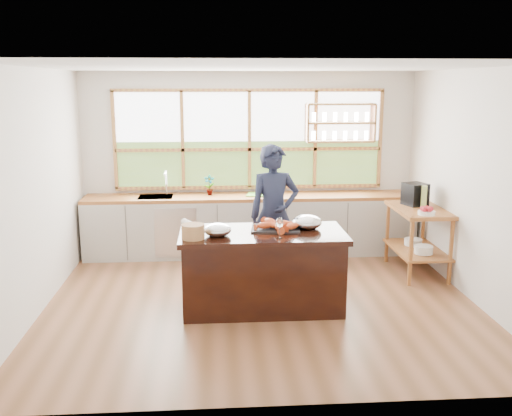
{
  "coord_description": "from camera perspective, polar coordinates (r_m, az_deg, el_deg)",
  "views": [
    {
      "loc": [
        -0.51,
        -6.34,
        2.53
      ],
      "look_at": [
        -0.05,
        0.15,
        1.1
      ],
      "focal_mm": 40.0,
      "sensor_mm": 36.0,
      "label": 1
    }
  ],
  "objects": [
    {
      "name": "lobster_pile",
      "position": [
        6.46,
        2.2,
        -1.7
      ],
      "size": [
        0.52,
        0.48,
        0.08
      ],
      "color": "#CC4D1D",
      "rests_on": "slate_board"
    },
    {
      "name": "slate_board",
      "position": [
        6.5,
        1.98,
        -2.06
      ],
      "size": [
        0.59,
        0.46,
        0.02
      ],
      "primitive_type": "cube",
      "rotation": [
        0.0,
        0.0,
        -0.11
      ],
      "color": "black",
      "rests_on": "island"
    },
    {
      "name": "cook",
      "position": [
        7.25,
        1.82,
        -0.66
      ],
      "size": [
        0.72,
        0.54,
        1.78
      ],
      "primitive_type": "imported",
      "rotation": [
        0.0,
        0.0,
        0.18
      ],
      "color": "#191E33",
      "rests_on": "ground_plane"
    },
    {
      "name": "wine_glass",
      "position": [
        6.1,
        2.37,
        -1.56
      ],
      "size": [
        0.08,
        0.08,
        0.22
      ],
      "color": "white",
      "rests_on": "island"
    },
    {
      "name": "cutting_board",
      "position": [
        8.47,
        0.47,
        1.35
      ],
      "size": [
        0.46,
        0.38,
        0.01
      ],
      "primitive_type": "cube",
      "rotation": [
        0.0,
        0.0,
        -0.22
      ],
      "color": "#57AD2E",
      "rests_on": "back_counter"
    },
    {
      "name": "right_shelf_unit",
      "position": [
        7.96,
        15.91,
        -2.09
      ],
      "size": [
        0.62,
        1.1,
        0.9
      ],
      "color": "#A25B2B",
      "rests_on": "ground_plane"
    },
    {
      "name": "fruit_bowl",
      "position": [
        7.51,
        16.69,
        -0.31
      ],
      "size": [
        0.22,
        0.22,
        0.11
      ],
      "color": "white",
      "rests_on": "right_shelf_unit"
    },
    {
      "name": "wine_bottle",
      "position": [
        7.88,
        16.45,
        1.07
      ],
      "size": [
        0.08,
        0.08,
        0.3
      ],
      "primitive_type": "cylinder",
      "rotation": [
        0.0,
        0.0,
        -0.03
      ],
      "color": "#9AAF57",
      "rests_on": "right_shelf_unit"
    },
    {
      "name": "island",
      "position": [
        6.51,
        0.64,
        -6.22
      ],
      "size": [
        1.85,
        0.9,
        0.9
      ],
      "color": "black",
      "rests_on": "ground_plane"
    },
    {
      "name": "mixing_bowl_right",
      "position": [
        6.55,
        5.12,
        -1.42
      ],
      "size": [
        0.34,
        0.34,
        0.16
      ],
      "primitive_type": "ellipsoid",
      "color": "silver",
      "rests_on": "island"
    },
    {
      "name": "parchment_roll",
      "position": [
        6.6,
        -6.69,
        -1.63
      ],
      "size": [
        0.21,
        0.3,
        0.08
      ],
      "primitive_type": "cylinder",
      "rotation": [
        1.57,
        0.0,
        0.46
      ],
      "color": "silver",
      "rests_on": "island"
    },
    {
      "name": "mixing_bowl_left",
      "position": [
        6.23,
        -3.86,
        -2.2
      ],
      "size": [
        0.3,
        0.3,
        0.15
      ],
      "primitive_type": "ellipsoid",
      "color": "silver",
      "rests_on": "island"
    },
    {
      "name": "back_counter",
      "position": [
        8.56,
        -0.65,
        -1.65
      ],
      "size": [
        4.9,
        0.63,
        0.9
      ],
      "color": "#B4B3A9",
      "rests_on": "ground_plane"
    },
    {
      "name": "potted_plant",
      "position": [
        8.48,
        -4.69,
        2.3
      ],
      "size": [
        0.16,
        0.11,
        0.3
      ],
      "primitive_type": "imported",
      "rotation": [
        0.0,
        0.0,
        -0.04
      ],
      "color": "slate",
      "rests_on": "back_counter"
    },
    {
      "name": "room_shell",
      "position": [
        6.92,
        0.38,
        5.94
      ],
      "size": [
        5.02,
        4.52,
        2.71
      ],
      "color": "silver",
      "rests_on": "ground_plane"
    },
    {
      "name": "espresso_machine",
      "position": [
        8.05,
        15.62,
        1.34
      ],
      "size": [
        0.34,
        0.35,
        0.3
      ],
      "primitive_type": "cube",
      "rotation": [
        0.0,
        0.0,
        0.32
      ],
      "color": "black",
      "rests_on": "right_shelf_unit"
    },
    {
      "name": "ground_plane",
      "position": [
        6.85,
        0.5,
        -9.28
      ],
      "size": [
        5.0,
        5.0,
        0.0
      ],
      "primitive_type": "plane",
      "color": "brown"
    },
    {
      "name": "wicker_basket",
      "position": [
        6.13,
        -6.31,
        -2.36
      ],
      "size": [
        0.25,
        0.25,
        0.16
      ],
      "primitive_type": "cylinder",
      "color": "#B27144",
      "rests_on": "island"
    }
  ]
}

